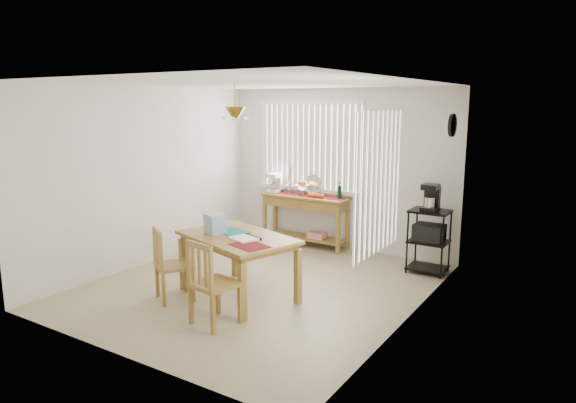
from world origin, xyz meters
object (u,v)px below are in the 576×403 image
Objects in this scene: wire_cart at (429,235)px; dining_table at (238,243)px; sideboard at (305,208)px; chair_left at (171,265)px; chair_right at (212,284)px; cart_items at (431,198)px.

dining_table is (-1.71, -2.15, 0.14)m from wire_cart.
chair_left reaches higher than sideboard.
wire_cart reaches higher than chair_left.
chair_right reaches higher than sideboard.
sideboard is 1.68× the size of chair_left.
sideboard is 3.36m from chair_right.
chair_right is at bearing -70.87° from dining_table.
chair_right reaches higher than wire_cart.
wire_cart is 0.53m from cart_items.
dining_table is 1.84× the size of chair_left.
sideboard is 1.59× the size of chair_right.
cart_items is (0.00, 0.01, 0.53)m from wire_cart.
cart_items is at bearing -7.33° from sideboard.
dining_table is at bearing 109.13° from chair_right.
sideboard is 2.49m from dining_table.
chair_right is (0.90, -0.29, 0.03)m from chair_left.
cart_items is at bearing 64.55° from chair_right.
chair_left is (-2.32, -2.69, -0.10)m from wire_cart.
wire_cart is 3.30m from chair_right.
chair_left is at bearing -138.95° from dining_table.
cart_items is 2.78m from dining_table.
wire_cart is 0.95× the size of chair_right.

